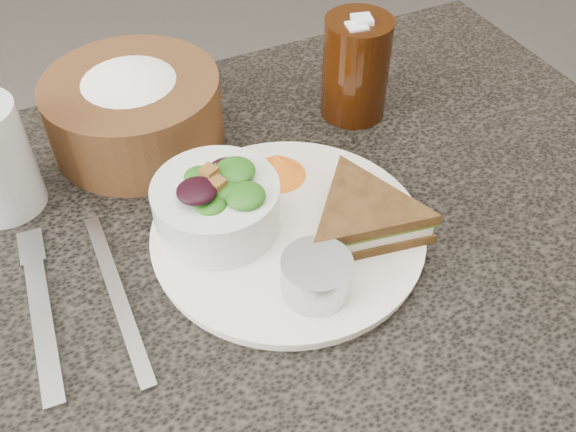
# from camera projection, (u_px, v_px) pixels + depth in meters

# --- Properties ---
(dinner_plate) EXTENTS (0.27, 0.27, 0.01)m
(dinner_plate) POSITION_uv_depth(u_px,v_px,m) (288.00, 233.00, 0.65)
(dinner_plate) COLOR silver
(dinner_plate) RESTS_ON dining_table
(sandwich) EXTENTS (0.17, 0.17, 0.04)m
(sandwich) POSITION_uv_depth(u_px,v_px,m) (363.00, 217.00, 0.63)
(sandwich) COLOR #4F3619
(sandwich) RESTS_ON dinner_plate
(salad_bowl) EXTENTS (0.13, 0.13, 0.07)m
(salad_bowl) POSITION_uv_depth(u_px,v_px,m) (216.00, 199.00, 0.62)
(salad_bowl) COLOR silver
(salad_bowl) RESTS_ON dinner_plate
(dressing_ramekin) EXTENTS (0.07, 0.07, 0.04)m
(dressing_ramekin) POSITION_uv_depth(u_px,v_px,m) (316.00, 276.00, 0.57)
(dressing_ramekin) COLOR #ACAFB7
(dressing_ramekin) RESTS_ON dinner_plate
(orange_wedge) EXTENTS (0.09, 0.09, 0.03)m
(orange_wedge) POSITION_uv_depth(u_px,v_px,m) (277.00, 165.00, 0.69)
(orange_wedge) COLOR orange
(orange_wedge) RESTS_ON dinner_plate
(fork) EXTENTS (0.03, 0.19, 0.00)m
(fork) POSITION_uv_depth(u_px,v_px,m) (42.00, 319.00, 0.58)
(fork) COLOR #A5A7AD
(fork) RESTS_ON dining_table
(knife) EXTENTS (0.02, 0.21, 0.00)m
(knife) POSITION_uv_depth(u_px,v_px,m) (117.00, 294.00, 0.60)
(knife) COLOR #9E9FA0
(knife) RESTS_ON dining_table
(bread_basket) EXTENTS (0.23, 0.23, 0.11)m
(bread_basket) POSITION_uv_depth(u_px,v_px,m) (133.00, 101.00, 0.72)
(bread_basket) COLOR #50341A
(bread_basket) RESTS_ON dining_table
(cola_glass) EXTENTS (0.10, 0.10, 0.14)m
(cola_glass) POSITION_uv_depth(u_px,v_px,m) (356.00, 64.00, 0.75)
(cola_glass) COLOR black
(cola_glass) RESTS_ON dining_table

